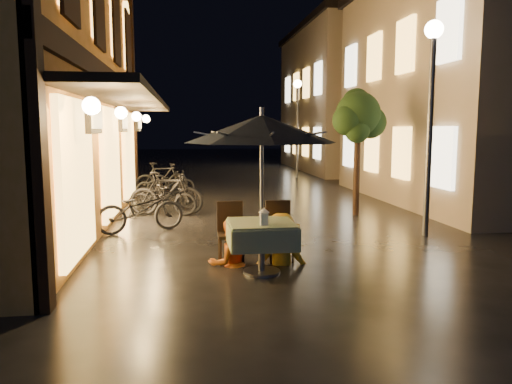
{
  "coord_description": "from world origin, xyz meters",
  "views": [
    {
      "loc": [
        -1.77,
        -7.36,
        2.16
      ],
      "look_at": [
        -0.69,
        0.44,
        1.15
      ],
      "focal_mm": 35.0,
      "sensor_mm": 36.0,
      "label": 1
    }
  ],
  "objects": [
    {
      "name": "east_building_far",
      "position": [
        7.49,
        18.0,
        3.66
      ],
      "size": [
        7.3,
        10.3,
        7.3
      ],
      "color": "tan",
      "rests_on": "ground"
    },
    {
      "name": "table_lantern",
      "position": [
        -0.69,
        -0.41,
        0.92
      ],
      "size": [
        0.16,
        0.16,
        0.25
      ],
      "color": "white",
      "rests_on": "cafe_table"
    },
    {
      "name": "cafe_table",
      "position": [
        -0.69,
        -0.16,
        0.59
      ],
      "size": [
        0.99,
        0.99,
        0.78
      ],
      "color": "#59595E",
      "rests_on": "ground"
    },
    {
      "name": "bicycle_4",
      "position": [
        -2.51,
        7.96,
        0.43
      ],
      "size": [
        1.67,
        0.73,
        0.85
      ],
      "primitive_type": "imported",
      "rotation": [
        0.0,
        0.0,
        1.47
      ],
      "color": "black",
      "rests_on": "ground"
    },
    {
      "name": "patio_umbrella",
      "position": [
        -0.69,
        -0.16,
        2.15
      ],
      "size": [
        2.24,
        2.24,
        2.46
      ],
      "color": "#59595E",
      "rests_on": "ground"
    },
    {
      "name": "streetlamp_near",
      "position": [
        3.0,
        2.0,
        2.92
      ],
      "size": [
        0.36,
        0.36,
        4.23
      ],
      "color": "#59595E",
      "rests_on": "ground"
    },
    {
      "name": "person_yellow",
      "position": [
        -0.29,
        0.35,
        0.79
      ],
      "size": [
        1.09,
        0.73,
        1.58
      ],
      "primitive_type": "imported",
      "rotation": [
        0.0,
        0.0,
        3.0
      ],
      "color": "gold",
      "rests_on": "ground"
    },
    {
      "name": "bicycle_5",
      "position": [
        -2.6,
        9.05,
        0.53
      ],
      "size": [
        1.84,
        0.99,
        1.06
      ],
      "primitive_type": "imported",
      "rotation": [
        0.0,
        0.0,
        1.86
      ],
      "color": "black",
      "rests_on": "ground"
    },
    {
      "name": "cafe_chair_right",
      "position": [
        -0.29,
        0.57,
        0.54
      ],
      "size": [
        0.42,
        0.42,
        0.97
      ],
      "color": "black",
      "rests_on": "ground"
    },
    {
      "name": "streetlamp_far",
      "position": [
        3.0,
        14.0,
        2.92
      ],
      "size": [
        0.36,
        0.36,
        4.23
      ],
      "color": "#59595E",
      "rests_on": "ground"
    },
    {
      "name": "bicycle_2",
      "position": [
        -2.37,
        5.11,
        0.44
      ],
      "size": [
        1.75,
        0.86,
        0.88
      ],
      "primitive_type": "imported",
      "rotation": [
        0.0,
        0.0,
        1.4
      ],
      "color": "black",
      "rests_on": "ground"
    },
    {
      "name": "person_orange",
      "position": [
        -1.13,
        0.37,
        0.72
      ],
      "size": [
        0.83,
        0.73,
        1.43
      ],
      "primitive_type": "imported",
      "rotation": [
        0.0,
        0.0,
        3.46
      ],
      "color": "orange",
      "rests_on": "ground"
    },
    {
      "name": "bicycle_3",
      "position": [
        -2.26,
        5.86,
        0.47
      ],
      "size": [
        1.64,
        0.84,
        0.95
      ],
      "primitive_type": "imported",
      "rotation": [
        0.0,
        0.0,
        1.83
      ],
      "color": "black",
      "rests_on": "ground"
    },
    {
      "name": "bicycle_0",
      "position": [
        -2.75,
        3.1,
        0.48
      ],
      "size": [
        1.94,
        1.26,
        0.96
      ],
      "primitive_type": "imported",
      "rotation": [
        0.0,
        0.0,
        1.94
      ],
      "color": "black",
      "rests_on": "ground"
    },
    {
      "name": "street_tree",
      "position": [
        2.41,
        4.51,
        2.42
      ],
      "size": [
        1.43,
        1.2,
        3.15
      ],
      "color": "black",
      "rests_on": "ground"
    },
    {
      "name": "bicycle_6",
      "position": [
        -2.3,
        8.89,
        0.4
      ],
      "size": [
        1.56,
        0.65,
        0.8
      ],
      "primitive_type": "imported",
      "rotation": [
        0.0,
        0.0,
        1.65
      ],
      "color": "black",
      "rests_on": "ground"
    },
    {
      "name": "east_building_near",
      "position": [
        7.49,
        6.5,
        3.41
      ],
      "size": [
        7.3,
        9.3,
        6.8
      ],
      "color": "tan",
      "rests_on": "ground"
    },
    {
      "name": "ground",
      "position": [
        0.0,
        0.0,
        0.0
      ],
      "size": [
        90.0,
        90.0,
        0.0
      ],
      "primitive_type": "plane",
      "color": "black",
      "rests_on": "ground"
    },
    {
      "name": "bicycle_1",
      "position": [
        -2.29,
        5.09,
        0.55
      ],
      "size": [
        1.86,
        0.7,
        1.09
      ],
      "primitive_type": "imported",
      "rotation": [
        0.0,
        0.0,
        1.47
      ],
      "color": "black",
      "rests_on": "ground"
    },
    {
      "name": "cafe_chair_left",
      "position": [
        -1.09,
        0.57,
        0.54
      ],
      "size": [
        0.42,
        0.42,
        0.97
      ],
      "color": "black",
      "rests_on": "ground"
    }
  ]
}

